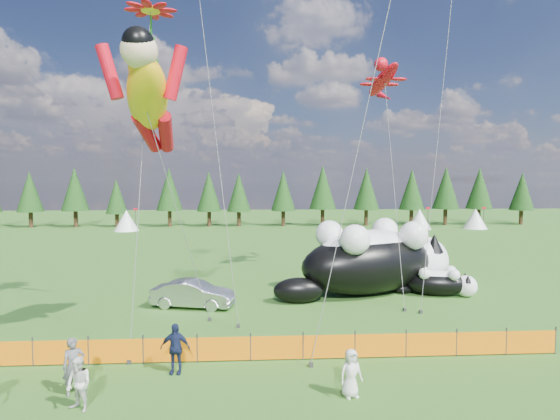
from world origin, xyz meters
name	(u,v)px	position (x,y,z in m)	size (l,w,h in m)	color
ground	(274,333)	(0.00, 0.00, 0.00)	(160.00, 160.00, 0.00)	#11390A
safety_fence	(277,348)	(0.00, -3.00, 0.50)	(22.06, 0.06, 1.10)	#262626
tree_line	(261,199)	(0.00, 45.00, 4.00)	(90.00, 4.00, 8.00)	black
festival_tents	(341,219)	(11.00, 40.00, 1.40)	(50.00, 3.20, 2.80)	white
cat_large	(376,258)	(6.57, 6.78, 2.09)	(11.61, 7.44, 4.39)	black
cat_small	(440,282)	(10.16, 5.77, 0.81)	(4.66, 2.47, 1.71)	black
car	(193,294)	(-4.16, 4.21, 0.73)	(1.54, 4.41, 1.45)	#B5B5BA
spectator_a	(74,366)	(-6.62, -5.24, 0.92)	(0.67, 0.44, 1.84)	#505155
spectator_b	(79,384)	(-6.05, -6.29, 0.82)	(0.80, 0.47, 1.64)	silver
spectator_c	(175,348)	(-3.66, -3.87, 0.90)	(1.06, 0.54, 1.81)	#161D3D
spectator_e	(351,373)	(2.20, -5.90, 0.77)	(0.75, 0.49, 1.53)	silver
superhero_kite	(148,97)	(-5.01, -1.46, 10.12)	(5.67, 6.36, 12.77)	#FDB80D
gecko_kite	(383,80)	(8.15, 11.44, 13.80)	(3.93, 11.86, 16.18)	red
flower_kite	(151,14)	(-5.66, 2.18, 14.62)	(2.55, 6.54, 15.55)	red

